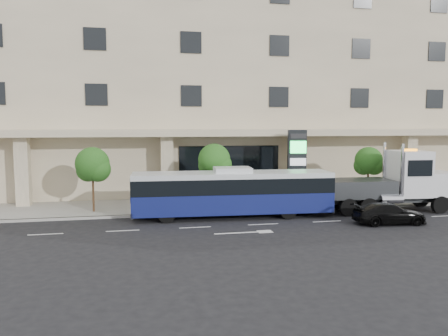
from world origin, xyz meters
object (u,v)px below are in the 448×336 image
object	(u,v)px
tow_truck	(396,183)
black_sedan	(389,213)
city_bus	(232,192)
signage_pylon	(297,166)

from	to	relation	value
tow_truck	black_sedan	distance (m)	4.40
city_bus	signage_pylon	distance (m)	6.54
tow_truck	black_sedan	xyz separation A→B (m)	(-2.52, -3.37, -1.27)
city_bus	signage_pylon	xyz separation A→B (m)	(5.50, 3.32, 1.24)
city_bus	tow_truck	bearing A→B (deg)	1.44
black_sedan	signage_pylon	distance (m)	7.97
black_sedan	signage_pylon	world-z (taller)	signage_pylon
black_sedan	signage_pylon	bearing A→B (deg)	28.38
black_sedan	tow_truck	bearing A→B (deg)	-32.44
city_bus	black_sedan	xyz separation A→B (m)	(8.61, -3.67, -0.99)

